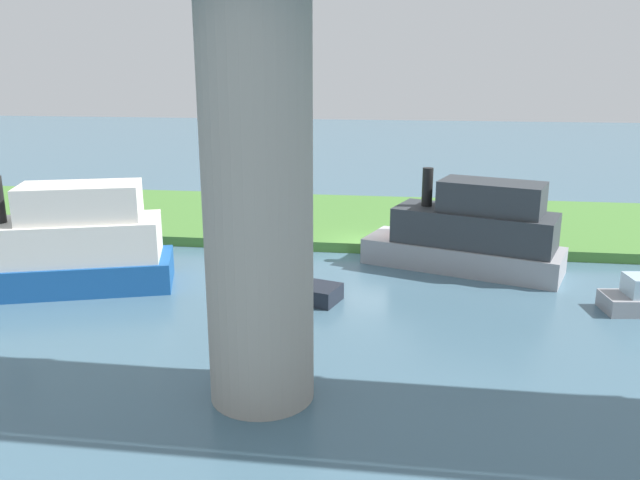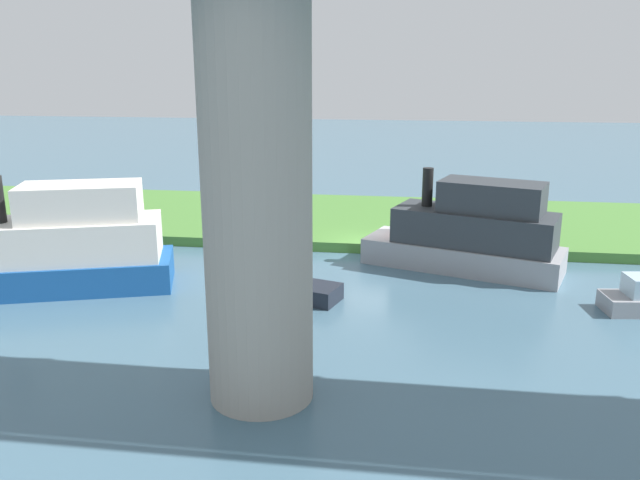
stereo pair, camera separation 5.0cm
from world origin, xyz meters
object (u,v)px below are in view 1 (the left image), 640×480
mooring_post (424,233)px  riverboat_paddlewheel (285,284)px  bridge_pylon (258,206)px  houseboat_blue (470,234)px  pontoon_yellow (61,247)px  person_on_bank (304,216)px

mooring_post → riverboat_paddlewheel: riverboat_paddlewheel is taller
bridge_pylon → houseboat_blue: (-6.65, -12.60, -3.77)m
bridge_pylon → mooring_post: bridge_pylon is taller
bridge_pylon → riverboat_paddlewheel: size_ratio=2.43×
bridge_pylon → pontoon_yellow: size_ratio=1.10×
mooring_post → riverboat_paddlewheel: 9.10m
mooring_post → pontoon_yellow: 16.62m
person_on_bank → pontoon_yellow: bearing=47.6°
bridge_pylon → person_on_bank: 17.47m
bridge_pylon → person_on_bank: bearing=-84.6°
bridge_pylon → riverboat_paddlewheel: 9.39m
bridge_pylon → mooring_post: (-4.70, -15.09, -4.49)m
person_on_bank → bridge_pylon: bearing=95.4°
person_on_bank → pontoon_yellow: (8.51, 9.31, 0.57)m
mooring_post → houseboat_blue: 3.25m
pontoon_yellow → houseboat_blue: bearing=-163.3°
bridge_pylon → houseboat_blue: 14.74m
mooring_post → riverboat_paddlewheel: (5.60, 7.16, -0.44)m
bridge_pylon → riverboat_paddlewheel: bridge_pylon is taller
riverboat_paddlewheel → person_on_bank: bearing=-85.6°
riverboat_paddlewheel → pontoon_yellow: bearing=2.3°
pontoon_yellow → houseboat_blue: (-16.74, -5.03, -0.11)m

